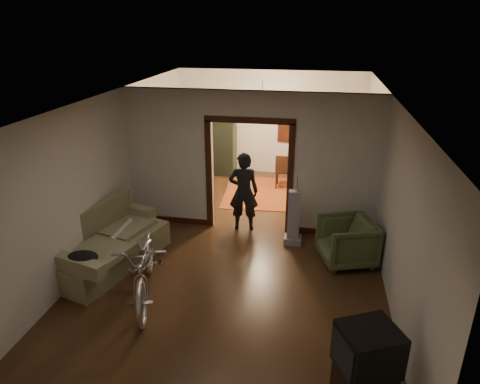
% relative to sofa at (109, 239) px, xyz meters
% --- Properties ---
extents(floor, '(5.00, 8.50, 0.01)m').
position_rel_sofa_xyz_m(floor, '(2.15, 1.13, -0.51)').
color(floor, black).
rests_on(floor, ground).
extents(ceiling, '(5.00, 8.50, 0.01)m').
position_rel_sofa_xyz_m(ceiling, '(2.15, 1.13, 2.29)').
color(ceiling, white).
rests_on(ceiling, floor).
extents(wall_back, '(5.00, 0.02, 2.80)m').
position_rel_sofa_xyz_m(wall_back, '(2.15, 5.38, 0.89)').
color(wall_back, beige).
rests_on(wall_back, floor).
extents(wall_left, '(0.02, 8.50, 2.80)m').
position_rel_sofa_xyz_m(wall_left, '(-0.35, 1.13, 0.89)').
color(wall_left, beige).
rests_on(wall_left, floor).
extents(wall_right, '(0.02, 8.50, 2.80)m').
position_rel_sofa_xyz_m(wall_right, '(4.65, 1.13, 0.89)').
color(wall_right, beige).
rests_on(wall_right, floor).
extents(partition_wall, '(5.00, 0.14, 2.80)m').
position_rel_sofa_xyz_m(partition_wall, '(2.15, 1.88, 0.89)').
color(partition_wall, beige).
rests_on(partition_wall, floor).
extents(door_casing, '(1.74, 0.20, 2.32)m').
position_rel_sofa_xyz_m(door_casing, '(2.15, 1.88, 0.59)').
color(door_casing, black).
rests_on(door_casing, floor).
extents(far_window, '(0.98, 0.06, 1.28)m').
position_rel_sofa_xyz_m(far_window, '(2.85, 5.34, 1.04)').
color(far_window, black).
rests_on(far_window, wall_back).
extents(chandelier, '(0.24, 0.24, 0.24)m').
position_rel_sofa_xyz_m(chandelier, '(2.15, 3.63, 1.84)').
color(chandelier, '#FFE0A5').
rests_on(chandelier, ceiling).
extents(light_switch, '(0.08, 0.01, 0.12)m').
position_rel_sofa_xyz_m(light_switch, '(3.20, 1.80, 0.74)').
color(light_switch, silver).
rests_on(light_switch, partition_wall).
extents(sofa, '(1.54, 2.38, 1.01)m').
position_rel_sofa_xyz_m(sofa, '(0.00, 0.00, 0.00)').
color(sofa, '#70724C').
rests_on(sofa, floor).
extents(rolled_paper, '(0.10, 0.79, 0.10)m').
position_rel_sofa_xyz_m(rolled_paper, '(0.10, 0.30, 0.02)').
color(rolled_paper, beige).
rests_on(rolled_paper, sofa).
extents(jacket, '(0.48, 0.36, 0.14)m').
position_rel_sofa_xyz_m(jacket, '(0.05, -0.91, 0.17)').
color(jacket, black).
rests_on(jacket, sofa).
extents(bicycle, '(1.32, 2.21, 1.10)m').
position_rel_sofa_xyz_m(bicycle, '(0.98, -0.75, 0.04)').
color(bicycle, silver).
rests_on(bicycle, floor).
extents(armchair, '(1.12, 1.10, 0.81)m').
position_rel_sofa_xyz_m(armchair, '(4.05, 0.83, -0.10)').
color(armchair, '#495731').
rests_on(armchair, floor).
extents(crt_tv, '(0.77, 0.74, 0.51)m').
position_rel_sofa_xyz_m(crt_tv, '(4.10, -2.24, 0.26)').
color(crt_tv, black).
rests_on(crt_tv, tv_stand).
extents(vacuum, '(0.40, 0.36, 1.09)m').
position_rel_sofa_xyz_m(vacuum, '(3.08, 1.35, 0.04)').
color(vacuum, gray).
rests_on(vacuum, floor).
extents(person, '(0.63, 0.45, 1.63)m').
position_rel_sofa_xyz_m(person, '(2.05, 1.79, 0.31)').
color(person, black).
rests_on(person, floor).
extents(oriental_rug, '(1.80, 2.27, 0.02)m').
position_rel_sofa_xyz_m(oriental_rug, '(2.07, 3.77, -0.50)').
color(oriental_rug, maroon).
rests_on(oriental_rug, floor).
extents(locker, '(0.87, 0.48, 1.74)m').
position_rel_sofa_xyz_m(locker, '(0.81, 5.04, 0.37)').
color(locker, '#25301D').
rests_on(locker, floor).
extents(globe, '(0.28, 0.28, 0.28)m').
position_rel_sofa_xyz_m(globe, '(0.81, 5.04, 1.43)').
color(globe, '#1E5972').
rests_on(globe, locker).
extents(desk, '(1.18, 0.87, 0.78)m').
position_rel_sofa_xyz_m(desk, '(3.40, 4.95, -0.12)').
color(desk, black).
rests_on(desk, floor).
extents(desk_chair, '(0.48, 0.48, 0.89)m').
position_rel_sofa_xyz_m(desk_chair, '(2.65, 4.27, -0.06)').
color(desk_chair, black).
rests_on(desk_chair, floor).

